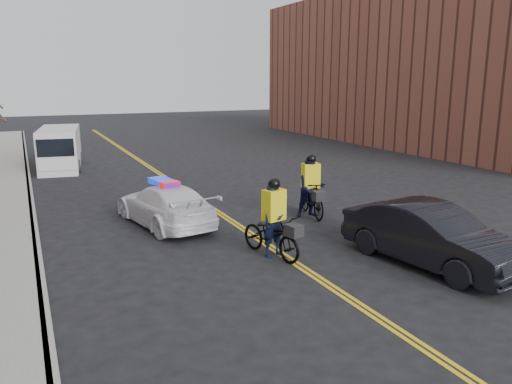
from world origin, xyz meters
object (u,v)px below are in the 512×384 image
Objects in this scene: cargo_van at (60,149)px; police_cruiser at (165,205)px; cyclist_far at (310,192)px; dark_sedan at (430,236)px; cyclist_near at (274,229)px.

police_cruiser is at bearing -71.60° from cargo_van.
cargo_van is (-2.25, 12.45, 0.37)m from police_cruiser.
police_cruiser is 4.93m from cyclist_far.
cargo_van is at bearing 127.51° from cyclist_far.
cyclist_near is at bearing 136.05° from dark_sedan.
cyclist_far is (7.05, -13.57, -0.19)m from cargo_van.
cyclist_far is at bearing 30.71° from cyclist_near.
cyclist_far reaches higher than cyclist_near.
cyclist_far is at bearing 156.81° from police_cruiser.
cyclist_far is at bearing -54.41° from cargo_van.
police_cruiser is 1.03× the size of dark_sedan.
cyclist_far reaches higher than cargo_van.
cyclist_far is (2.94, 2.98, 0.11)m from cyclist_near.
police_cruiser is 8.20m from dark_sedan.
cargo_van is 17.06m from cyclist_near.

